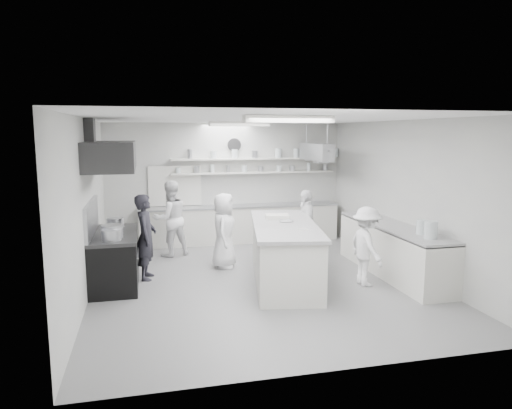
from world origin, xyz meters
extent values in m
cube|color=gray|center=(0.00, 0.00, -0.01)|extent=(6.00, 7.00, 0.02)
cube|color=white|center=(0.00, 0.00, 3.01)|extent=(6.00, 7.00, 0.02)
cube|color=beige|center=(0.00, 3.50, 1.50)|extent=(6.00, 0.04, 3.00)
cube|color=beige|center=(0.00, -3.50, 1.50)|extent=(6.00, 0.04, 3.00)
cube|color=beige|center=(-3.00, 0.00, 1.50)|extent=(0.04, 7.00, 3.00)
cube|color=beige|center=(3.00, 0.00, 1.50)|extent=(0.04, 7.00, 3.00)
cube|color=black|center=(-2.60, 0.40, 0.45)|extent=(0.80, 1.80, 0.90)
cube|color=#2E2E2F|center=(-2.60, 0.40, 2.35)|extent=(0.85, 2.00, 0.50)
cube|color=silver|center=(0.30, 3.20, 0.46)|extent=(5.00, 0.60, 0.92)
cube|color=silver|center=(0.70, 3.37, 1.75)|extent=(4.20, 0.26, 0.04)
cube|color=silver|center=(0.70, 3.37, 2.10)|extent=(4.20, 0.26, 0.04)
cube|color=black|center=(-1.30, 3.48, 1.45)|extent=(1.30, 0.04, 1.00)
cylinder|color=white|center=(0.20, 3.46, 2.45)|extent=(0.32, 0.05, 0.32)
cube|color=silver|center=(2.65, -0.20, 0.47)|extent=(0.74, 3.30, 0.94)
cube|color=#AFB1B6|center=(2.00, 2.40, 2.30)|extent=(0.30, 1.60, 0.40)
cube|color=silver|center=(0.00, -1.80, 2.94)|extent=(1.30, 0.25, 0.10)
cube|color=silver|center=(0.00, 1.80, 2.94)|extent=(1.30, 0.25, 0.10)
cube|color=silver|center=(0.46, -0.14, 0.53)|extent=(1.58, 3.00, 1.05)
cylinder|color=#AFB1B6|center=(-2.60, 0.00, 1.05)|extent=(0.37, 0.37, 0.27)
imported|color=#232229|center=(-2.04, 0.62, 0.81)|extent=(0.45, 0.63, 1.62)
imported|color=white|center=(-1.50, 2.23, 0.85)|extent=(1.00, 0.89, 1.70)
imported|color=white|center=(-0.48, 1.05, 0.77)|extent=(0.69, 0.86, 1.54)
imported|color=white|center=(1.29, 1.05, 0.78)|extent=(0.52, 0.96, 1.56)
imported|color=white|center=(1.84, -0.68, 0.72)|extent=(0.58, 0.96, 1.44)
imported|color=#AFB1B6|center=(0.54, 0.04, 1.09)|extent=(0.35, 0.35, 0.07)
imported|color=silver|center=(0.60, -0.75, 1.08)|extent=(0.24, 0.24, 0.06)
imported|color=silver|center=(2.52, 0.71, 0.97)|extent=(0.32, 0.32, 0.06)
camera|label=1|loc=(-2.01, -8.26, 2.75)|focal=32.92mm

